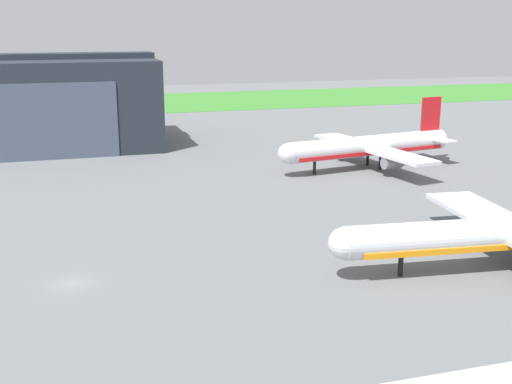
# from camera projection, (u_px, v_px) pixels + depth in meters

# --- Properties ---
(ground_plane) EXTENTS (440.00, 440.00, 0.00)m
(ground_plane) POSITION_uv_depth(u_px,v_px,m) (72.00, 284.00, 68.35)
(ground_plane) COLOR slate
(grass_field_strip) EXTENTS (440.00, 56.00, 0.08)m
(grass_field_strip) POSITION_uv_depth(u_px,v_px,m) (61.00, 106.00, 214.14)
(grass_field_strip) COLOR #3B8430
(grass_field_strip) RESTS_ON ground_plane
(airliner_far_left) EXTENTS (37.13, 32.88, 12.65)m
(airliner_far_left) POSITION_uv_depth(u_px,v_px,m) (368.00, 147.00, 121.59)
(airliner_far_left) COLOR silver
(airliner_far_left) RESTS_ON ground_plane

